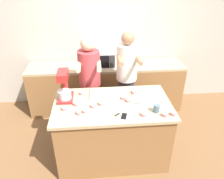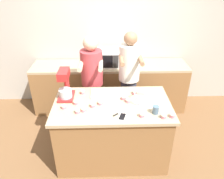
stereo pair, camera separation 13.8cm
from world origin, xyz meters
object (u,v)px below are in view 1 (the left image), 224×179
baking_tray (106,93)px  cupcake_11 (173,113)px  person_left (90,84)px  cupcake_2 (101,103)px  cell_phone (124,116)px  drinking_glass (156,108)px  person_right (126,81)px  microwave_oven (102,58)px  cupcake_3 (165,114)px  cupcake_0 (128,100)px  knife (120,113)px  cupcake_4 (76,103)px  cupcake_6 (93,105)px  cupcake_12 (78,112)px  cupcake_10 (123,97)px  mixing_bowl (145,97)px  cupcake_5 (84,110)px  cupcake_9 (82,93)px  cupcake_7 (134,91)px  cupcake_8 (64,108)px  stand_mixer (64,87)px  cupcake_1 (143,113)px

baking_tray → cupcake_11: 0.94m
person_left → cupcake_2: 0.71m
cell_phone → drinking_glass: (0.40, 0.07, 0.04)m
person_right → baking_tray: bearing=-128.7°
cell_phone → drinking_glass: drinking_glass is taller
microwave_oven → cupcake_3: size_ratio=6.93×
cell_phone → cupcake_0: size_ratio=2.39×
knife → cupcake_11: 0.63m
microwave_oven → cupcake_4: microwave_oven is taller
person_right → cupcake_3: size_ratio=24.81×
cupcake_6 → cupcake_12: (-0.18, -0.13, 0.00)m
cupcake_10 → cupcake_12: same height
cupcake_2 → mixing_bowl: bearing=4.0°
cupcake_5 → cupcake_9: bearing=96.3°
cupcake_7 → person_right: bearing=94.5°
cupcake_3 → cupcake_11: same height
cupcake_6 → baking_tray: bearing=59.7°
knife → cupcake_3: (0.51, -0.11, 0.03)m
cupcake_9 → cupcake_10: same height
microwave_oven → cupcake_11: (0.77, -1.60, -0.11)m
cupcake_3 → cupcake_6: size_ratio=1.00×
baking_tray → cupcake_7: (0.39, 0.00, 0.01)m
cupcake_0 → cupcake_7: size_ratio=1.00×
cupcake_7 → cupcake_10: bearing=-140.3°
cupcake_8 → cupcake_5: bearing=-15.1°
stand_mixer → cupcake_8: size_ratio=6.11×
cupcake_3 → cupcake_9: 1.15m
cell_phone → cupcake_8: bearing=164.0°
mixing_bowl → cupcake_10: 0.29m
cell_phone → cupcake_8: 0.74m
person_left → person_right: person_right is taller
cell_phone → cupcake_4: size_ratio=2.39×
cupcake_6 → cupcake_12: 0.22m
cupcake_5 → cupcake_8: (-0.25, 0.07, 0.00)m
knife → cupcake_10: bearing=76.6°
cupcake_0 → cupcake_1: size_ratio=1.00×
knife → person_right: bearing=77.0°
cupcake_0 → cupcake_9: same height
cupcake_6 → cupcake_11: size_ratio=1.00×
mixing_bowl → cupcake_0: 0.23m
cupcake_1 → cupcake_6: bearing=159.0°
drinking_glass → cupcake_1: drinking_glass is taller
knife → cupcake_1: size_ratio=2.69×
drinking_glass → cupcake_0: size_ratio=1.50×
cupcake_0 → cupcake_11: 0.59m
knife → cupcake_2: size_ratio=2.69×
cell_phone → cupcake_3: bearing=-3.3°
cupcake_2 → cupcake_5: same height
drinking_glass → cupcake_12: 0.94m
cupcake_9 → cupcake_12: size_ratio=1.00×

